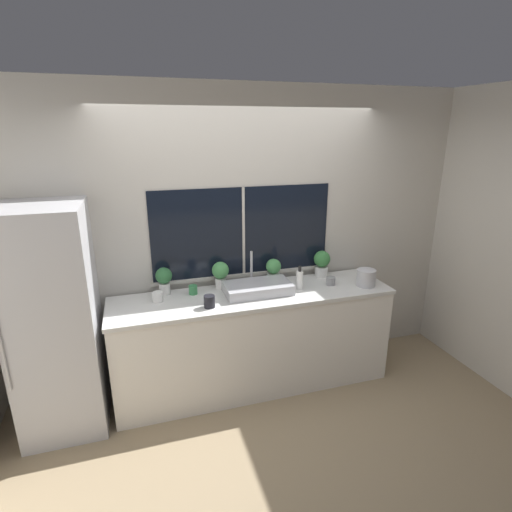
% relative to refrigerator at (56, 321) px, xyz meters
% --- Properties ---
extents(ground_plane, '(14.00, 14.00, 0.00)m').
position_rel_refrigerator_xyz_m(ground_plane, '(1.60, -0.28, -0.90)').
color(ground_plane, '#937F60').
extents(wall_back, '(8.00, 0.09, 2.70)m').
position_rel_refrigerator_xyz_m(wall_back, '(1.60, 0.38, 0.45)').
color(wall_back, '#BCB7AD').
rests_on(wall_back, ground_plane).
extents(wall_left, '(0.06, 7.00, 2.70)m').
position_rel_refrigerator_xyz_m(wall_left, '(-0.58, 1.22, 0.45)').
color(wall_left, '#BCB7AD').
rests_on(wall_left, ground_plane).
extents(wall_right, '(0.06, 7.00, 2.70)m').
position_rel_refrigerator_xyz_m(wall_right, '(3.79, 1.22, 0.45)').
color(wall_right, '#BCB7AD').
rests_on(wall_right, ground_plane).
extents(counter, '(2.50, 0.62, 0.92)m').
position_rel_refrigerator_xyz_m(counter, '(1.60, 0.01, -0.44)').
color(counter, white).
rests_on(counter, ground_plane).
extents(refrigerator, '(0.61, 0.72, 1.81)m').
position_rel_refrigerator_xyz_m(refrigerator, '(0.00, 0.00, 0.00)').
color(refrigerator, '#B7B7BC').
rests_on(refrigerator, ground_plane).
extents(sink, '(0.59, 0.38, 0.33)m').
position_rel_refrigerator_xyz_m(sink, '(1.64, 0.03, 0.06)').
color(sink, '#ADADB2').
rests_on(sink, counter).
extents(potted_plant_far_left, '(0.14, 0.14, 0.25)m').
position_rel_refrigerator_xyz_m(potted_plant_far_left, '(0.85, 0.24, 0.16)').
color(potted_plant_far_left, white).
rests_on(potted_plant_far_left, counter).
extents(potted_plant_center_left, '(0.15, 0.15, 0.25)m').
position_rel_refrigerator_xyz_m(potted_plant_center_left, '(1.36, 0.24, 0.16)').
color(potted_plant_center_left, white).
rests_on(potted_plant_center_left, counter).
extents(potted_plant_center_right, '(0.14, 0.14, 0.23)m').
position_rel_refrigerator_xyz_m(potted_plant_center_right, '(1.87, 0.24, 0.14)').
color(potted_plant_center_right, white).
rests_on(potted_plant_center_right, counter).
extents(potted_plant_far_right, '(0.16, 0.16, 0.26)m').
position_rel_refrigerator_xyz_m(potted_plant_far_right, '(2.37, 0.24, 0.16)').
color(potted_plant_far_right, white).
rests_on(potted_plant_far_right, counter).
extents(soap_bottle, '(0.06, 0.06, 0.22)m').
position_rel_refrigerator_xyz_m(soap_bottle, '(2.03, 0.00, 0.11)').
color(soap_bottle, white).
rests_on(soap_bottle, counter).
extents(mug_white, '(0.09, 0.09, 0.08)m').
position_rel_refrigerator_xyz_m(mug_white, '(0.78, 0.10, 0.06)').
color(mug_white, white).
rests_on(mug_white, counter).
extents(mug_grey, '(0.08, 0.08, 0.08)m').
position_rel_refrigerator_xyz_m(mug_grey, '(2.35, 0.01, 0.06)').
color(mug_grey, gray).
rests_on(mug_grey, counter).
extents(mug_black, '(0.09, 0.09, 0.10)m').
position_rel_refrigerator_xyz_m(mug_black, '(1.18, -0.14, 0.07)').
color(mug_black, black).
rests_on(mug_black, counter).
extents(mug_green, '(0.07, 0.07, 0.08)m').
position_rel_refrigerator_xyz_m(mug_green, '(1.09, 0.17, 0.06)').
color(mug_green, '#38844C').
rests_on(mug_green, counter).
extents(kettle, '(0.17, 0.17, 0.17)m').
position_rel_refrigerator_xyz_m(kettle, '(2.66, -0.10, 0.10)').
color(kettle, '#B2B2B7').
rests_on(kettle, counter).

